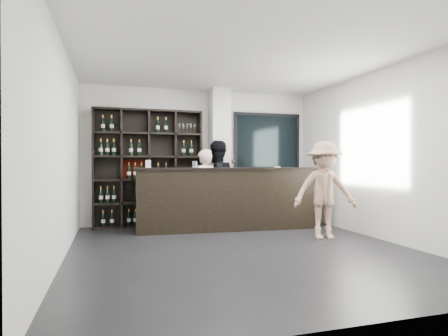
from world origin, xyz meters
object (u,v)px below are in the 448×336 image
object	(u,v)px
taster_black	(216,183)
customer	(325,190)
wine_shelf	(149,168)
taster_pink	(204,189)
tasting_counter	(230,198)

from	to	relation	value
taster_black	customer	xyz separation A→B (m)	(1.44, -1.79, -0.05)
wine_shelf	taster_black	world-z (taller)	wine_shelf
taster_pink	wine_shelf	bearing A→B (deg)	-53.04
tasting_counter	taster_pink	size ratio (longest dim) A/B	2.34
wine_shelf	taster_pink	xyz separation A→B (m)	(1.00, -0.72, -0.41)
wine_shelf	tasting_counter	xyz separation A→B (m)	(1.50, -0.82, -0.59)
tasting_counter	taster_pink	world-z (taller)	taster_pink
wine_shelf	taster_pink	world-z (taller)	wine_shelf
customer	taster_black	bearing A→B (deg)	142.95
wine_shelf	customer	xyz separation A→B (m)	(2.79, -2.17, -0.36)
taster_pink	customer	world-z (taller)	customer
wine_shelf	customer	world-z (taller)	wine_shelf
tasting_counter	customer	xyz separation A→B (m)	(1.29, -1.35, 0.23)
tasting_counter	taster_black	size ratio (longest dim) A/B	2.08
customer	tasting_counter	bearing A→B (deg)	147.69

